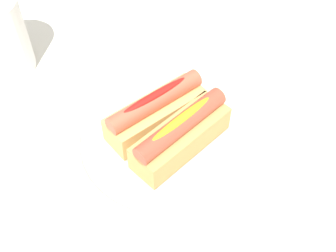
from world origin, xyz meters
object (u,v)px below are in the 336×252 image
hotdog_front (181,134)px  hotdog_back (156,111)px  water_glass (242,37)px  serving_bowl (168,141)px

hotdog_front → hotdog_back: size_ratio=0.99×
hotdog_front → water_glass: hotdog_front is taller
hotdog_front → hotdog_back: 0.06m
serving_bowl → water_glass: size_ratio=3.04×
serving_bowl → hotdog_front: size_ratio=1.74×
hotdog_front → hotdog_back: same height
serving_bowl → hotdog_back: 0.05m
serving_bowl → water_glass: bearing=1.5°
serving_bowl → hotdog_back: (0.01, 0.03, 0.04)m
serving_bowl → water_glass: 0.25m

